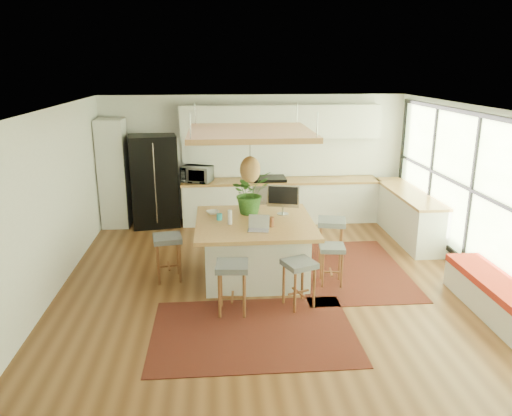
{
  "coord_description": "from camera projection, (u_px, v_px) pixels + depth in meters",
  "views": [
    {
      "loc": [
        -0.81,
        -7.02,
        3.31
      ],
      "look_at": [
        -0.2,
        0.5,
        1.1
      ],
      "focal_mm": 34.46,
      "sensor_mm": 36.0,
      "label": 1
    }
  ],
  "objects": [
    {
      "name": "floor",
      "position": [
        271.0,
        284.0,
        7.71
      ],
      "size": [
        7.0,
        7.0,
        0.0
      ],
      "primitive_type": "plane",
      "color": "#563118",
      "rests_on": "ground"
    },
    {
      "name": "ceiling",
      "position": [
        273.0,
        109.0,
        6.95
      ],
      "size": [
        7.0,
        7.0,
        0.0
      ],
      "primitive_type": "plane",
      "rotation": [
        3.14,
        0.0,
        0.0
      ],
      "color": "white",
      "rests_on": "ground"
    },
    {
      "name": "wall_back",
      "position": [
        254.0,
        158.0,
        10.67
      ],
      "size": [
        6.5,
        0.0,
        6.5
      ],
      "primitive_type": "plane",
      "rotation": [
        1.57,
        0.0,
        0.0
      ],
      "color": "silver",
      "rests_on": "ground"
    },
    {
      "name": "wall_front",
      "position": [
        321.0,
        316.0,
        3.98
      ],
      "size": [
        6.5,
        0.0,
        6.5
      ],
      "primitive_type": "plane",
      "rotation": [
        -1.57,
        0.0,
        0.0
      ],
      "color": "silver",
      "rests_on": "ground"
    },
    {
      "name": "wall_left",
      "position": [
        48.0,
        206.0,
        7.07
      ],
      "size": [
        0.0,
        7.0,
        7.0
      ],
      "primitive_type": "plane",
      "rotation": [
        1.57,
        0.0,
        1.57
      ],
      "color": "silver",
      "rests_on": "ground"
    },
    {
      "name": "wall_right",
      "position": [
        481.0,
        196.0,
        7.58
      ],
      "size": [
        0.0,
        7.0,
        7.0
      ],
      "primitive_type": "plane",
      "rotation": [
        1.57,
        0.0,
        -1.57
      ],
      "color": "silver",
      "rests_on": "ground"
    },
    {
      "name": "window_wall",
      "position": [
        480.0,
        193.0,
        7.56
      ],
      "size": [
        0.1,
        6.2,
        2.6
      ],
      "primitive_type": null,
      "color": "black",
      "rests_on": "wall_right"
    },
    {
      "name": "pantry",
      "position": [
        114.0,
        174.0,
        10.2
      ],
      "size": [
        0.55,
        0.6,
        2.25
      ],
      "primitive_type": "cube",
      "color": "silver",
      "rests_on": "floor"
    },
    {
      "name": "back_counter_base",
      "position": [
        280.0,
        202.0,
        10.67
      ],
      "size": [
        4.2,
        0.6,
        0.88
      ],
      "primitive_type": "cube",
      "color": "silver",
      "rests_on": "floor"
    },
    {
      "name": "back_counter_top",
      "position": [
        281.0,
        181.0,
        10.54
      ],
      "size": [
        4.24,
        0.64,
        0.05
      ],
      "primitive_type": "cube",
      "color": "olive",
      "rests_on": "back_counter_base"
    },
    {
      "name": "backsplash",
      "position": [
        279.0,
        158.0,
        10.7
      ],
      "size": [
        4.2,
        0.02,
        0.8
      ],
      "primitive_type": "cube",
      "color": "white",
      "rests_on": "wall_back"
    },
    {
      "name": "upper_cabinets",
      "position": [
        281.0,
        122.0,
        10.32
      ],
      "size": [
        4.2,
        0.34,
        0.7
      ],
      "primitive_type": "cube",
      "color": "silver",
      "rests_on": "wall_back"
    },
    {
      "name": "range",
      "position": [
        269.0,
        199.0,
        10.63
      ],
      "size": [
        0.76,
        0.62,
        1.0
      ],
      "primitive_type": null,
      "color": "#A5A5AA",
      "rests_on": "floor"
    },
    {
      "name": "right_counter_base",
      "position": [
        407.0,
        215.0,
        9.72
      ],
      "size": [
        0.6,
        2.5,
        0.88
      ],
      "primitive_type": "cube",
      "color": "silver",
      "rests_on": "floor"
    },
    {
      "name": "right_counter_top",
      "position": [
        409.0,
        193.0,
        9.59
      ],
      "size": [
        0.64,
        2.54,
        0.05
      ],
      "primitive_type": "cube",
      "color": "olive",
      "rests_on": "right_counter_base"
    },
    {
      "name": "window_bench",
      "position": [
        495.0,
        297.0,
        6.72
      ],
      "size": [
        0.52,
        2.0,
        0.5
      ],
      "primitive_type": null,
      "color": "silver",
      "rests_on": "floor"
    },
    {
      "name": "ceiling_panel",
      "position": [
        250.0,
        150.0,
        7.49
      ],
      "size": [
        1.86,
        1.86,
        0.8
      ],
      "primitive_type": null,
      "color": "olive",
      "rests_on": "ceiling"
    },
    {
      "name": "rug_near",
      "position": [
        253.0,
        332.0,
        6.31
      ],
      "size": [
        2.6,
        1.8,
        0.01
      ],
      "primitive_type": "cube",
      "color": "black",
      "rests_on": "floor"
    },
    {
      "name": "rug_right",
      "position": [
        349.0,
        269.0,
        8.24
      ],
      "size": [
        1.8,
        2.6,
        0.01
      ],
      "primitive_type": "cube",
      "color": "black",
      "rests_on": "floor"
    },
    {
      "name": "fridge",
      "position": [
        154.0,
        182.0,
        10.31
      ],
      "size": [
        1.06,
        0.89,
        1.92
      ],
      "primitive_type": null,
      "rotation": [
        0.0,
        0.0,
        0.16
      ],
      "color": "black",
      "rests_on": "floor"
    },
    {
      "name": "island",
      "position": [
        255.0,
        248.0,
        7.89
      ],
      "size": [
        1.85,
        1.85,
        0.93
      ],
      "primitive_type": null,
      "color": "olive",
      "rests_on": "floor"
    },
    {
      "name": "stool_near_left",
      "position": [
        232.0,
        289.0,
        6.73
      ],
      "size": [
        0.46,
        0.46,
        0.73
      ],
      "primitive_type": null,
      "rotation": [
        0.0,
        0.0,
        -0.07
      ],
      "color": "#4F5357",
      "rests_on": "floor"
    },
    {
      "name": "stool_near_right",
      "position": [
        299.0,
        283.0,
        6.9
      ],
      "size": [
        0.53,
        0.53,
        0.69
      ],
      "primitive_type": null,
      "rotation": [
        0.0,
        0.0,
        0.38
      ],
      "color": "#4F5357",
      "rests_on": "floor"
    },
    {
      "name": "stool_right_front",
      "position": [
        331.0,
        263.0,
        7.61
      ],
      "size": [
        0.42,
        0.42,
        0.64
      ],
      "primitive_type": null,
      "rotation": [
        0.0,
        0.0,
        1.45
      ],
      "color": "#4F5357",
      "rests_on": "floor"
    },
    {
      "name": "stool_right_back",
      "position": [
        331.0,
        243.0,
        8.46
      ],
      "size": [
        0.55,
        0.55,
        0.78
      ],
      "primitive_type": null,
      "rotation": [
        0.0,
        0.0,
        1.36
      ],
      "color": "#4F5357",
      "rests_on": "floor"
    },
    {
      "name": "stool_left_side",
      "position": [
        168.0,
        259.0,
        7.77
      ],
      "size": [
        0.5,
        0.5,
        0.73
      ],
      "primitive_type": null,
      "rotation": [
        0.0,
        0.0,
        -1.41
      ],
      "color": "#4F5357",
      "rests_on": "floor"
    },
    {
      "name": "laptop",
      "position": [
        258.0,
        223.0,
        7.27
      ],
      "size": [
        0.37,
        0.38,
        0.24
      ],
      "primitive_type": null,
      "rotation": [
        0.0,
        0.0,
        -0.18
      ],
      "color": "#A5A5AA",
      "rests_on": "island"
    },
    {
      "name": "monitor",
      "position": [
        283.0,
        199.0,
        8.03
      ],
      "size": [
        0.57,
        0.34,
        0.5
      ],
      "primitive_type": null,
      "rotation": [
        0.0,
        0.0,
        -0.28
      ],
      "color": "#A5A5AA",
      "rests_on": "island"
    },
    {
      "name": "microwave",
      "position": [
        197.0,
        172.0,
        10.31
      ],
      "size": [
        0.68,
        0.52,
        0.41
      ],
      "primitive_type": "imported",
      "rotation": [
        0.0,
        0.0,
        -0.35
      ],
      "color": "#A5A5AA",
      "rests_on": "back_counter_top"
    },
    {
      "name": "island_plant",
      "position": [
        250.0,
        197.0,
        8.09
      ],
      "size": [
        0.93,
        0.95,
        0.55
      ],
      "primitive_type": "imported",
      "rotation": [
        0.0,
        0.0,
        0.61
      ],
      "color": "#1E4C19",
      "rests_on": "island"
    },
    {
      "name": "island_bowl",
      "position": [
        213.0,
        212.0,
        8.13
      ],
      "size": [
        0.26,
        0.26,
        0.05
      ],
      "primitive_type": "imported",
      "rotation": [
        0.0,
        0.0,
        0.34
      ],
      "color": "white",
      "rests_on": "island"
    },
    {
      "name": "island_bottle_0",
      "position": [
        220.0,
        214.0,
        7.79
      ],
      "size": [
        0.07,
        0.07,
        0.19
      ],
      "primitive_type": "cylinder",
      "color": "teal",
      "rests_on": "island"
    },
    {
      "name": "island_bottle_1",
      "position": [
        229.0,
        219.0,
        7.56
      ],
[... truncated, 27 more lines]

